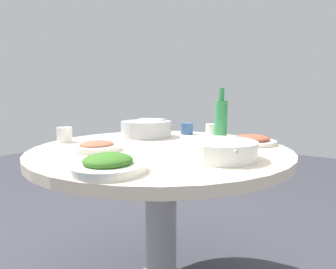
{
  "coord_description": "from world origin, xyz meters",
  "views": [
    {
      "loc": [
        -1.03,
        -0.68,
        0.98
      ],
      "look_at": [
        0.03,
        -0.02,
        0.8
      ],
      "focal_mm": 29.63,
      "sensor_mm": 36.0,
      "label": 1
    }
  ],
  "objects_px": {
    "dish_stirfry": "(252,140)",
    "rice_bowl": "(146,128)",
    "dish_greens": "(108,165)",
    "tea_cup_far": "(65,135)",
    "tea_cup_side": "(187,129)",
    "round_dining_table": "(161,179)",
    "green_bottle": "(221,117)",
    "tea_cup_near": "(212,129)",
    "dish_tofu_braise": "(97,146)",
    "soup_bowl": "(219,150)"
  },
  "relations": [
    {
      "from": "round_dining_table",
      "to": "tea_cup_near",
      "type": "relative_size",
      "value": 15.51
    },
    {
      "from": "round_dining_table",
      "to": "tea_cup_near",
      "type": "xyz_separation_m",
      "value": [
        0.52,
        -0.03,
        0.18
      ]
    },
    {
      "from": "dish_stirfry",
      "to": "tea_cup_side",
      "type": "relative_size",
      "value": 3.0
    },
    {
      "from": "soup_bowl",
      "to": "tea_cup_near",
      "type": "relative_size",
      "value": 3.72
    },
    {
      "from": "dish_greens",
      "to": "dish_stirfry",
      "type": "bearing_deg",
      "value": -17.52
    },
    {
      "from": "dish_stirfry",
      "to": "tea_cup_near",
      "type": "xyz_separation_m",
      "value": [
        0.23,
        0.3,
        0.01
      ]
    },
    {
      "from": "dish_stirfry",
      "to": "tea_cup_far",
      "type": "bearing_deg",
      "value": 118.77
    },
    {
      "from": "dish_greens",
      "to": "green_bottle",
      "type": "height_order",
      "value": "green_bottle"
    },
    {
      "from": "rice_bowl",
      "to": "green_bottle",
      "type": "relative_size",
      "value": 1.04
    },
    {
      "from": "round_dining_table",
      "to": "soup_bowl",
      "type": "xyz_separation_m",
      "value": [
        -0.09,
        -0.32,
        0.18
      ]
    },
    {
      "from": "dish_stirfry",
      "to": "tea_cup_side",
      "type": "distance_m",
      "value": 0.44
    },
    {
      "from": "soup_bowl",
      "to": "tea_cup_far",
      "type": "relative_size",
      "value": 3.69
    },
    {
      "from": "soup_bowl",
      "to": "dish_tofu_braise",
      "type": "xyz_separation_m",
      "value": [
        -0.13,
        0.49,
        -0.01
      ]
    },
    {
      "from": "rice_bowl",
      "to": "dish_greens",
      "type": "xyz_separation_m",
      "value": [
        -0.65,
        -0.34,
        -0.02
      ]
    },
    {
      "from": "dish_greens",
      "to": "dish_tofu_braise",
      "type": "relative_size",
      "value": 1.12
    },
    {
      "from": "tea_cup_far",
      "to": "dish_stirfry",
      "type": "bearing_deg",
      "value": -61.23
    },
    {
      "from": "soup_bowl",
      "to": "tea_cup_far",
      "type": "bearing_deg",
      "value": 94.36
    },
    {
      "from": "tea_cup_side",
      "to": "tea_cup_far",
      "type": "bearing_deg",
      "value": 146.64
    },
    {
      "from": "round_dining_table",
      "to": "tea_cup_far",
      "type": "relative_size",
      "value": 15.37
    },
    {
      "from": "dish_tofu_braise",
      "to": "green_bottle",
      "type": "bearing_deg",
      "value": -24.19
    },
    {
      "from": "rice_bowl",
      "to": "dish_stirfry",
      "type": "bearing_deg",
      "value": -82.38
    },
    {
      "from": "green_bottle",
      "to": "tea_cup_side",
      "type": "bearing_deg",
      "value": 92.89
    },
    {
      "from": "round_dining_table",
      "to": "dish_stirfry",
      "type": "relative_size",
      "value": 5.01
    },
    {
      "from": "dish_greens",
      "to": "tea_cup_far",
      "type": "xyz_separation_m",
      "value": [
        0.29,
        0.57,
        0.01
      ]
    },
    {
      "from": "rice_bowl",
      "to": "tea_cup_side",
      "type": "height_order",
      "value": "rice_bowl"
    },
    {
      "from": "tea_cup_far",
      "to": "tea_cup_side",
      "type": "distance_m",
      "value": 0.69
    },
    {
      "from": "round_dining_table",
      "to": "tea_cup_side",
      "type": "relative_size",
      "value": 14.99
    },
    {
      "from": "round_dining_table",
      "to": "tea_cup_far",
      "type": "xyz_separation_m",
      "value": [
        -0.15,
        0.47,
        0.19
      ]
    },
    {
      "from": "dish_tofu_braise",
      "to": "tea_cup_near",
      "type": "height_order",
      "value": "tea_cup_near"
    },
    {
      "from": "dish_stirfry",
      "to": "rice_bowl",
      "type": "bearing_deg",
      "value": 97.62
    },
    {
      "from": "rice_bowl",
      "to": "tea_cup_far",
      "type": "distance_m",
      "value": 0.43
    },
    {
      "from": "dish_tofu_braise",
      "to": "dish_stirfry",
      "type": "distance_m",
      "value": 0.72
    },
    {
      "from": "dish_tofu_braise",
      "to": "tea_cup_near",
      "type": "distance_m",
      "value": 0.76
    },
    {
      "from": "dish_stirfry",
      "to": "green_bottle",
      "type": "bearing_deg",
      "value": 56.17
    },
    {
      "from": "dish_stirfry",
      "to": "green_bottle",
      "type": "distance_m",
      "value": 0.27
    },
    {
      "from": "soup_bowl",
      "to": "tea_cup_far",
      "type": "distance_m",
      "value": 0.79
    },
    {
      "from": "rice_bowl",
      "to": "dish_stirfry",
      "type": "xyz_separation_m",
      "value": [
        0.08,
        -0.57,
        -0.03
      ]
    },
    {
      "from": "green_bottle",
      "to": "tea_cup_far",
      "type": "xyz_separation_m",
      "value": [
        -0.58,
        0.59,
        -0.07
      ]
    },
    {
      "from": "green_bottle",
      "to": "tea_cup_side",
      "type": "xyz_separation_m",
      "value": [
        -0.01,
        0.21,
        -0.08
      ]
    },
    {
      "from": "tea_cup_near",
      "to": "tea_cup_far",
      "type": "distance_m",
      "value": 0.83
    },
    {
      "from": "dish_greens",
      "to": "green_bottle",
      "type": "relative_size",
      "value": 0.85
    },
    {
      "from": "dish_stirfry",
      "to": "tea_cup_near",
      "type": "bearing_deg",
      "value": 53.24
    },
    {
      "from": "dish_stirfry",
      "to": "tea_cup_near",
      "type": "relative_size",
      "value": 3.1
    },
    {
      "from": "tea_cup_far",
      "to": "tea_cup_side",
      "type": "relative_size",
      "value": 0.98
    },
    {
      "from": "green_bottle",
      "to": "tea_cup_far",
      "type": "height_order",
      "value": "green_bottle"
    },
    {
      "from": "round_dining_table",
      "to": "tea_cup_near",
      "type": "distance_m",
      "value": 0.55
    },
    {
      "from": "rice_bowl",
      "to": "dish_stirfry",
      "type": "height_order",
      "value": "rice_bowl"
    },
    {
      "from": "soup_bowl",
      "to": "tea_cup_far",
      "type": "xyz_separation_m",
      "value": [
        -0.06,
        0.79,
        0.01
      ]
    },
    {
      "from": "round_dining_table",
      "to": "soup_bowl",
      "type": "height_order",
      "value": "soup_bowl"
    },
    {
      "from": "tea_cup_side",
      "to": "dish_greens",
      "type": "bearing_deg",
      "value": -167.25
    }
  ]
}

